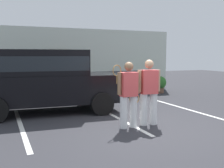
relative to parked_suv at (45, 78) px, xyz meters
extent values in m
plane|color=#2D2D33|center=(2.01, -2.95, -1.15)|extent=(40.00, 40.00, 0.00)
cube|color=silver|center=(-0.90, -1.45, -1.14)|extent=(0.12, 4.40, 0.01)
cube|color=silver|center=(1.85, -1.45, -1.14)|extent=(0.12, 4.40, 0.01)
cube|color=silver|center=(4.61, -1.45, -1.14)|extent=(0.12, 4.40, 0.01)
cube|color=silver|center=(2.01, 3.39, 0.41)|extent=(9.92, 0.30, 3.10)
cube|color=#4C4C51|center=(2.01, 3.19, -0.60)|extent=(8.33, 0.10, 1.09)
cube|color=brown|center=(1.15, 3.17, -0.10)|extent=(0.90, 0.06, 2.10)
cube|color=black|center=(0.11, -0.01, -0.35)|extent=(4.75, 2.31, 0.90)
cube|color=black|center=(-0.14, 0.01, 0.50)|extent=(3.05, 2.01, 0.80)
cube|color=black|center=(-0.14, 0.01, 0.48)|extent=(2.99, 2.03, 0.44)
cylinder|color=black|center=(1.74, 0.80, -0.79)|extent=(0.74, 0.32, 0.72)
cylinder|color=black|center=(1.56, -1.10, -0.79)|extent=(0.74, 0.32, 0.72)
cylinder|color=black|center=(-1.35, 1.08, -0.79)|extent=(0.74, 0.32, 0.72)
cylinder|color=white|center=(1.81, -2.71, -0.73)|extent=(0.19, 0.19, 0.83)
cylinder|color=white|center=(1.53, -2.72, -0.73)|extent=(0.19, 0.19, 0.83)
cube|color=#E04C4C|center=(1.67, -2.71, -0.01)|extent=(0.43, 0.28, 0.62)
sphere|color=#8C6647|center=(1.67, -2.71, 0.45)|extent=(0.23, 0.23, 0.23)
cylinder|color=#8C6647|center=(1.93, -2.70, 0.02)|extent=(0.11, 0.11, 0.57)
cylinder|color=#8C6647|center=(1.40, -2.72, 0.02)|extent=(0.11, 0.11, 0.57)
torus|color=olive|center=(1.35, -2.67, 0.35)|extent=(0.29, 0.12, 0.29)
cylinder|color=olive|center=(1.35, -2.67, 0.12)|extent=(0.03, 0.03, 0.20)
cylinder|color=white|center=(2.44, -2.68, -0.72)|extent=(0.20, 0.20, 0.86)
cylinder|color=white|center=(2.15, -2.65, -0.72)|extent=(0.20, 0.20, 0.86)
cube|color=#E04C4C|center=(2.30, -2.67, 0.03)|extent=(0.47, 0.32, 0.64)
sphere|color=tan|center=(2.30, -2.67, 0.50)|extent=(0.24, 0.24, 0.24)
cylinder|color=tan|center=(2.57, -2.70, 0.06)|extent=(0.11, 0.11, 0.58)
cylinder|color=tan|center=(2.03, -2.63, 0.06)|extent=(0.11, 0.11, 0.58)
torus|color=olive|center=(1.91, -2.57, -0.42)|extent=(0.37, 0.07, 0.37)
cylinder|color=olive|center=(1.91, -2.57, -0.18)|extent=(0.03, 0.03, 0.20)
cylinder|color=#9E5638|center=(5.20, 2.58, -1.01)|extent=(0.44, 0.44, 0.27)
sphere|color=#4C8C38|center=(5.20, 2.58, -0.59)|extent=(0.68, 0.68, 0.68)
cylinder|color=brown|center=(5.97, 2.29, -1.02)|extent=(0.41, 0.41, 0.25)
sphere|color=#2D6B28|center=(5.97, 2.29, -0.63)|extent=(0.63, 0.63, 0.63)
camera|label=1|loc=(-1.41, -8.71, 0.75)|focal=42.34mm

